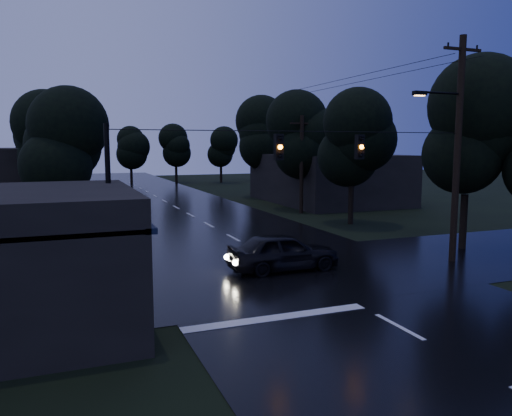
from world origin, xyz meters
TOP-DOWN VIEW (x-y plane):
  - main_road at (0.00, 30.00)m, footprint 12.00×120.00m
  - cross_street at (0.00, 12.00)m, footprint 60.00×9.00m
  - building_far_right at (14.00, 34.00)m, footprint 10.00×14.00m
  - utility_pole_main at (7.41, 11.00)m, footprint 3.50×0.30m
  - utility_pole_far at (8.30, 28.00)m, footprint 2.00×0.30m
  - anchor_pole_left at (-7.50, 11.00)m, footprint 0.18×0.18m
  - span_signals at (0.56, 10.99)m, footprint 15.00×0.37m
  - tree_corner_near at (10.00, 13.00)m, footprint 4.48×4.48m
  - tree_left_a at (-9.00, 22.00)m, footprint 3.92×3.92m
  - tree_left_b at (-9.60, 30.00)m, footprint 4.20×4.20m
  - tree_left_c at (-10.20, 40.00)m, footprint 4.48×4.48m
  - tree_right_a at (9.00, 22.00)m, footprint 4.20×4.20m
  - tree_right_b at (9.60, 30.00)m, footprint 4.48×4.48m
  - tree_right_c at (10.20, 40.00)m, footprint 4.76×4.76m
  - car at (-0.38, 12.33)m, footprint 4.75×1.95m

SIDE VIEW (x-z plane):
  - main_road at x=0.00m, z-range -0.01..0.01m
  - cross_street at x=0.00m, z-range -0.01..0.01m
  - car at x=-0.38m, z-range 0.00..1.61m
  - building_far_right at x=14.00m, z-range 0.00..4.40m
  - anchor_pole_left at x=-7.50m, z-range 0.00..6.00m
  - utility_pole_far at x=8.30m, z-range 0.13..7.63m
  - tree_left_a at x=-9.00m, z-range 1.11..9.37m
  - span_signals at x=0.56m, z-range 4.69..5.80m
  - utility_pole_main at x=7.41m, z-range 0.26..10.26m
  - tree_left_b at x=-9.60m, z-range 1.19..10.04m
  - tree_right_a at x=9.00m, z-range 1.19..10.04m
  - tree_corner_near at x=10.00m, z-range 1.27..10.71m
  - tree_left_c at x=-10.20m, z-range 1.27..10.71m
  - tree_right_b at x=9.60m, z-range 1.27..10.71m
  - tree_right_c at x=10.20m, z-range 1.35..11.38m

